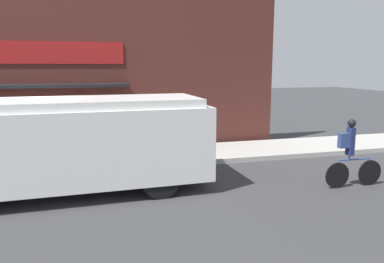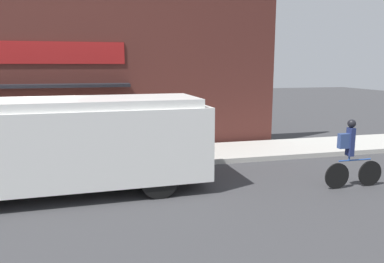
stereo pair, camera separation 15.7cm
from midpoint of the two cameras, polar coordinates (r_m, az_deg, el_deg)
name	(u,v)px [view 2 (the right image)]	position (r m, az deg, el deg)	size (l,w,h in m)	color
ground_plane	(34,177)	(11.09, -22.62, -6.41)	(70.00, 70.00, 0.00)	#38383A
sidewalk	(40,163)	(12.22, -21.86, -4.49)	(28.00, 2.41, 0.16)	#ADAAA3
storefront	(40,66)	(13.34, -21.80, 9.28)	(16.65, 1.00, 5.98)	#4C231E
school_bus	(78,144)	(9.17, -16.52, -1.80)	(6.81, 2.65, 2.24)	white
cyclist	(351,155)	(9.99, 23.47, -3.36)	(1.59, 0.20, 1.72)	black
trash_bin	(10,147)	(12.32, -25.67, -2.13)	(0.49, 0.49, 0.90)	#2D5138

